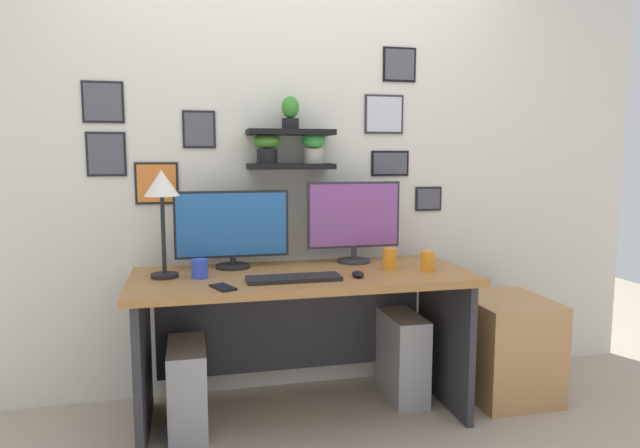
{
  "coord_description": "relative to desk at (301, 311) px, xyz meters",
  "views": [
    {
      "loc": [
        -0.53,
        -2.67,
        1.33
      ],
      "look_at": [
        0.1,
        0.05,
        0.99
      ],
      "focal_mm": 31.32,
      "sensor_mm": 36.0,
      "label": 1
    }
  ],
  "objects": [
    {
      "name": "desk",
      "position": [
        0.0,
        0.0,
        0.0
      ],
      "size": [
        1.67,
        0.68,
        0.75
      ],
      "color": "#9E6B38",
      "rests_on": "ground"
    },
    {
      "name": "monitor_left",
      "position": [
        -0.33,
        0.16,
        0.42
      ],
      "size": [
        0.59,
        0.18,
        0.4
      ],
      "color": "black",
      "rests_on": "desk"
    },
    {
      "name": "computer_tower_left",
      "position": [
        -0.57,
        -0.06,
        -0.33
      ],
      "size": [
        0.18,
        0.4,
        0.42
      ],
      "primitive_type": "cube",
      "color": "#99999E",
      "rests_on": "ground"
    },
    {
      "name": "computer_mouse",
      "position": [
        0.24,
        -0.21,
        0.22
      ],
      "size": [
        0.06,
        0.09,
        0.03
      ],
      "primitive_type": "ellipsoid",
      "color": "black",
      "rests_on": "desk"
    },
    {
      "name": "desk_lamp",
      "position": [
        -0.66,
        -0.01,
        0.61
      ],
      "size": [
        0.16,
        0.16,
        0.51
      ],
      "color": "black",
      "rests_on": "desk"
    },
    {
      "name": "pen_cup",
      "position": [
        0.63,
        -0.14,
        0.26
      ],
      "size": [
        0.07,
        0.07,
        0.1
      ],
      "primitive_type": "cylinder",
      "color": "orange",
      "rests_on": "desk"
    },
    {
      "name": "computer_tower_right",
      "position": [
        0.58,
        0.06,
        -0.31
      ],
      "size": [
        0.18,
        0.4,
        0.47
      ],
      "primitive_type": "cube",
      "color": "#99999E",
      "rests_on": "ground"
    },
    {
      "name": "drawer_cabinet",
      "position": [
        1.15,
        -0.05,
        -0.27
      ],
      "size": [
        0.44,
        0.5,
        0.55
      ],
      "primitive_type": "cube",
      "color": "tan",
      "rests_on": "ground"
    },
    {
      "name": "cell_phone",
      "position": [
        -0.4,
        -0.3,
        0.21
      ],
      "size": [
        0.12,
        0.16,
        0.01
      ],
      "primitive_type": "cube",
      "rotation": [
        0.0,
        0.0,
        0.39
      ],
      "color": "black",
      "rests_on": "desk"
    },
    {
      "name": "water_cup",
      "position": [
        0.45,
        -0.07,
        0.26
      ],
      "size": [
        0.07,
        0.07,
        0.11
      ],
      "primitive_type": "cylinder",
      "color": "orange",
      "rests_on": "desk"
    },
    {
      "name": "coffee_mug",
      "position": [
        -0.5,
        -0.06,
        0.25
      ],
      "size": [
        0.08,
        0.08,
        0.09
      ],
      "primitive_type": "cylinder",
      "color": "blue",
      "rests_on": "desk"
    },
    {
      "name": "ground_plane",
      "position": [
        0.0,
        -0.06,
        -0.54
      ],
      "size": [
        8.0,
        8.0,
        0.0
      ],
      "primitive_type": "plane",
      "color": "tan"
    },
    {
      "name": "back_wall_assembly",
      "position": [
        -0.0,
        0.38,
        0.81
      ],
      "size": [
        4.4,
        0.24,
        2.7
      ],
      "color": "silver",
      "rests_on": "ground"
    },
    {
      "name": "monitor_right",
      "position": [
        0.33,
        0.16,
        0.44
      ],
      "size": [
        0.51,
        0.18,
        0.44
      ],
      "color": "#2D2D33",
      "rests_on": "desk"
    },
    {
      "name": "keyboard",
      "position": [
        -0.07,
        -0.21,
        0.22
      ],
      "size": [
        0.44,
        0.14,
        0.02
      ],
      "primitive_type": "cube",
      "color": "black",
      "rests_on": "desk"
    }
  ]
}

